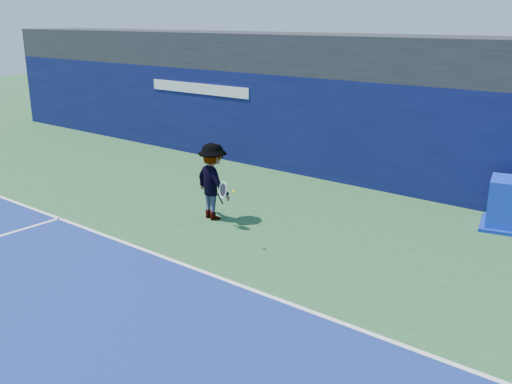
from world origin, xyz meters
The scene contains 7 objects.
ground centered at (0.00, 0.00, 0.00)m, with size 80.00×80.00×0.00m, color #295B2D.
baseline centered at (0.00, 3.00, 0.01)m, with size 24.00×0.10×0.01m, color white.
stadium_band centered at (0.00, 11.50, 3.60)m, with size 36.00×3.00×1.20m, color black.
back_wall_assembly centered at (0.00, 10.50, 1.50)m, with size 36.00×1.03×3.00m.
equipment_cart centered at (3.71, 9.22, 0.53)m, with size 1.46×1.46×1.17m.
tennis_player centered at (-2.09, 5.40, 0.93)m, with size 1.43×0.97×1.86m.
tennis_ball centered at (-0.51, 4.34, 1.24)m, with size 0.07×0.07×0.07m.
Camera 1 is at (6.93, -4.19, 4.70)m, focal length 40.00 mm.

